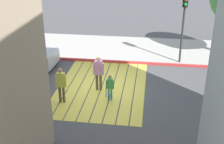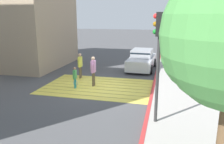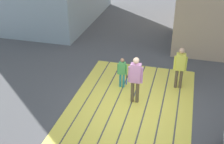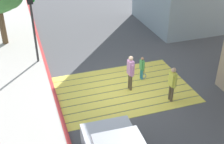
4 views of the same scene
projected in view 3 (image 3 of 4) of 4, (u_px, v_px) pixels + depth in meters
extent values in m
plane|color=#4C4C4F|center=(130.00, 106.00, 10.78)|extent=(120.00, 120.00, 0.00)
cube|color=#EAD64C|center=(185.00, 114.00, 10.35)|extent=(6.40, 0.50, 0.01)
cube|color=#EAD64C|center=(169.00, 112.00, 10.47)|extent=(6.40, 0.50, 0.01)
cube|color=#EAD64C|center=(153.00, 109.00, 10.59)|extent=(6.40, 0.50, 0.01)
cube|color=#EAD64C|center=(138.00, 107.00, 10.72)|extent=(6.40, 0.50, 0.01)
cube|color=#EAD64C|center=(123.00, 105.00, 10.84)|extent=(6.40, 0.50, 0.01)
cube|color=#EAD64C|center=(108.00, 102.00, 10.97)|extent=(6.40, 0.50, 0.01)
cube|color=#EAD64C|center=(94.00, 100.00, 11.09)|extent=(6.40, 0.50, 0.01)
cube|color=#EAD64C|center=(80.00, 98.00, 11.21)|extent=(6.40, 0.50, 0.01)
cylinder|color=brown|center=(132.00, 92.00, 10.83)|extent=(0.13, 0.13, 0.85)
cylinder|color=brown|center=(137.00, 92.00, 10.80)|extent=(0.13, 0.13, 0.85)
cube|color=#D18CC6|center=(136.00, 73.00, 10.45)|extent=(0.24, 0.38, 0.71)
sphere|color=beige|center=(136.00, 61.00, 10.22)|extent=(0.22, 0.22, 0.22)
cylinder|color=#D18CC6|center=(129.00, 74.00, 10.52)|extent=(0.09, 0.09, 0.60)
cylinder|color=#D18CC6|center=(142.00, 75.00, 10.44)|extent=(0.09, 0.09, 0.60)
cylinder|color=brown|center=(176.00, 79.00, 11.71)|extent=(0.12, 0.12, 0.81)
cylinder|color=brown|center=(181.00, 79.00, 11.68)|extent=(0.12, 0.12, 0.81)
cube|color=#D8D84C|center=(181.00, 62.00, 11.34)|extent=(0.23, 0.36, 0.67)
sphere|color=tan|center=(182.00, 51.00, 11.12)|extent=(0.21, 0.21, 0.21)
cylinder|color=#D8D84C|center=(175.00, 63.00, 11.41)|extent=(0.09, 0.09, 0.57)
cylinder|color=#D8D84C|center=(186.00, 64.00, 11.34)|extent=(0.09, 0.09, 0.57)
cylinder|color=teal|center=(120.00, 80.00, 11.81)|extent=(0.09, 0.09, 0.59)
cylinder|color=teal|center=(124.00, 81.00, 11.78)|extent=(0.09, 0.09, 0.59)
cube|color=#4CA559|center=(122.00, 68.00, 11.54)|extent=(0.18, 0.27, 0.49)
sphere|color=#9E7051|center=(122.00, 60.00, 11.37)|extent=(0.15, 0.15, 0.15)
cylinder|color=#4CA559|center=(118.00, 69.00, 11.59)|extent=(0.06, 0.06, 0.42)
cylinder|color=#4CA559|center=(126.00, 70.00, 11.53)|extent=(0.06, 0.06, 0.42)
cylinder|color=black|center=(127.00, 76.00, 11.69)|extent=(0.03, 0.03, 0.28)
torus|color=blue|center=(127.00, 81.00, 11.81)|extent=(0.28, 0.04, 0.28)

